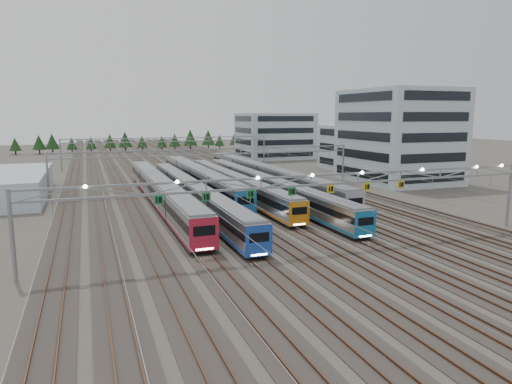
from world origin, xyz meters
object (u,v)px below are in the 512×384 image
object	(u,v)px
depot_bldg_south	(398,136)
depot_bldg_mid	(356,147)
train_b	(192,193)
train_c	(198,178)
train_e	(264,185)
gantry_far	(170,143)
train_a	(160,191)
depot_bldg_north	(275,136)
gantry_mid	(212,157)
gantry_near	(311,183)
train_f	(265,175)
west_shed	(16,185)
train_d	(234,184)

from	to	relation	value
depot_bldg_south	depot_bldg_mid	distance (m)	23.14
train_b	train_c	size ratio (longest dim) A/B	1.06
train_e	depot_bldg_mid	world-z (taller)	depot_bldg_mid
train_c	train_e	xyz separation A→B (m)	(9.00, -11.15, -0.28)
gantry_far	train_b	bearing A→B (deg)	-96.58
train_a	train_c	world-z (taller)	train_c
train_a	depot_bldg_mid	distance (m)	63.92
depot_bldg_south	depot_bldg_north	distance (m)	58.26
train_b	depot_bldg_mid	bearing A→B (deg)	33.73
gantry_mid	depot_bldg_north	distance (m)	67.01
gantry_near	depot_bldg_south	world-z (taller)	depot_bldg_south
train_b	gantry_near	size ratio (longest dim) A/B	1.03
train_b	depot_bldg_south	distance (m)	48.92
train_c	gantry_mid	distance (m)	4.95
gantry_near	depot_bldg_north	distance (m)	103.07
train_e	gantry_near	size ratio (longest dim) A/B	1.09
gantry_mid	train_a	bearing A→B (deg)	-136.71
train_b	train_c	world-z (taller)	train_c
train_f	gantry_near	xyz separation A→B (m)	(-11.30, -41.95, 4.86)
train_f	west_shed	xyz separation A→B (m)	(-44.67, 2.60, -0.01)
train_d	depot_bldg_mid	world-z (taller)	depot_bldg_mid
train_d	gantry_far	distance (m)	51.37
depot_bldg_south	train_e	bearing A→B (deg)	-166.89
train_d	train_f	world-z (taller)	train_f
train_c	west_shed	distance (m)	31.30
train_d	gantry_far	world-z (taller)	gantry_far
gantry_far	west_shed	bearing A→B (deg)	-129.49
gantry_near	depot_bldg_mid	world-z (taller)	depot_bldg_mid
gantry_mid	depot_bldg_north	xyz separation A→B (m)	(36.25, 56.35, 0.87)
gantry_near	gantry_mid	bearing A→B (deg)	89.93
train_c	gantry_near	world-z (taller)	gantry_near
train_f	depot_bldg_mid	world-z (taller)	depot_bldg_mid
train_a	train_d	bearing A→B (deg)	18.30
train_f	train_e	bearing A→B (deg)	-111.64
train_d	train_e	world-z (taller)	train_d
train_c	train_e	bearing A→B (deg)	-51.08
depot_bldg_mid	gantry_mid	bearing A→B (deg)	-155.04
train_f	gantry_near	world-z (taller)	gantry_near
gantry_far	depot_bldg_mid	world-z (taller)	depot_bldg_mid
depot_bldg_north	train_c	bearing A→B (deg)	-125.13
train_c	train_e	size ratio (longest dim) A/B	0.89
depot_bldg_north	west_shed	size ratio (longest dim) A/B	0.73
gantry_near	gantry_far	size ratio (longest dim) A/B	1.00
train_b	train_f	distance (m)	23.64
gantry_near	gantry_mid	distance (m)	40.12
train_f	depot_bldg_north	bearing A→B (deg)	65.37
train_e	depot_bldg_mid	distance (m)	48.38
train_e	depot_bldg_north	bearing A→B (deg)	65.87
train_a	train_f	xyz separation A→B (m)	(22.50, 12.43, -0.02)
gantry_mid	gantry_far	distance (m)	45.00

